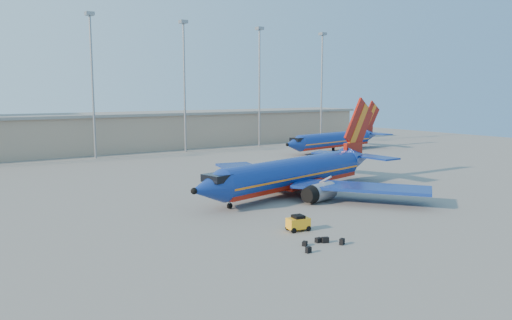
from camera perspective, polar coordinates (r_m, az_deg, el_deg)
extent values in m
plane|color=slate|center=(65.51, -2.01, -3.86)|extent=(220.00, 220.00, 0.00)
cube|color=gray|center=(121.06, -12.71, 3.20)|extent=(120.00, 15.00, 8.00)
cube|color=slate|center=(120.81, -12.77, 5.18)|extent=(122.00, 16.00, 0.60)
cylinder|color=gray|center=(104.50, -18.16, 7.81)|extent=(0.44, 0.44, 28.00)
cube|color=gray|center=(105.59, -18.50, 15.58)|extent=(1.60, 1.60, 0.70)
cylinder|color=gray|center=(111.74, -8.17, 8.08)|extent=(0.44, 0.44, 28.00)
cube|color=gray|center=(112.76, -8.31, 15.36)|extent=(1.60, 1.60, 0.70)
cylinder|color=gray|center=(121.87, 0.39, 8.12)|extent=(0.44, 0.44, 28.00)
cube|color=gray|center=(122.80, 0.40, 14.81)|extent=(1.60, 1.60, 0.70)
cylinder|color=gray|center=(134.22, 7.51, 8.02)|extent=(0.44, 0.44, 28.00)
cube|color=gray|center=(135.08, 7.62, 14.09)|extent=(1.60, 1.60, 0.70)
cylinder|color=navy|center=(64.94, 4.25, -1.45)|extent=(25.26, 9.35, 3.86)
cube|color=maroon|center=(65.11, 4.24, -2.31)|extent=(25.10, 8.64, 1.36)
cube|color=orange|center=(64.98, 4.25, -1.68)|extent=(25.27, 9.39, 0.23)
cone|color=navy|center=(54.41, -5.50, -3.25)|extent=(5.13, 4.74, 3.86)
cube|color=black|center=(55.12, -4.46, -2.05)|extent=(3.05, 3.20, 0.83)
cone|color=navy|center=(77.25, 11.33, 0.16)|extent=(6.15, 4.97, 3.86)
cube|color=maroon|center=(76.38, 11.03, 1.15)|extent=(4.40, 1.54, 2.29)
cube|color=maroon|center=(77.30, 11.68, 3.92)|extent=(7.54, 2.04, 8.32)
cube|color=orange|center=(77.12, 11.59, 3.92)|extent=(5.06, 1.56, 6.53)
cube|color=navy|center=(78.73, 8.99, 0.78)|extent=(5.65, 7.37, 0.23)
cube|color=navy|center=(75.04, 13.48, 0.32)|extent=(3.23, 6.72, 0.23)
cube|color=navy|center=(72.22, -0.67, -1.25)|extent=(8.23, 16.87, 0.37)
cube|color=navy|center=(61.21, 11.89, -3.05)|extent=(13.88, 16.06, 0.37)
cube|color=maroon|center=(65.58, 4.52, -2.61)|extent=(7.01, 5.36, 1.04)
cylinder|color=gray|center=(67.77, -0.01, -2.43)|extent=(4.15, 2.97, 2.19)
cylinder|color=gray|center=(61.03, 7.48, -3.63)|extent=(4.15, 2.97, 2.19)
cylinder|color=gray|center=(57.02, -3.03, -5.02)|extent=(0.30, 0.30, 1.15)
cylinder|color=black|center=(57.07, -3.03, -5.26)|extent=(0.71, 0.40, 0.67)
cylinder|color=black|center=(68.23, 3.27, -3.02)|extent=(0.98, 0.75, 0.88)
cylinder|color=black|center=(64.98, 6.96, -3.61)|extent=(0.98, 0.75, 0.88)
cylinder|color=navy|center=(113.71, 8.84, 2.28)|extent=(22.93, 6.92, 3.49)
cube|color=maroon|center=(113.80, 8.83, 1.83)|extent=(22.83, 6.26, 1.23)
cube|color=orange|center=(113.73, 8.84, 2.16)|extent=(22.94, 6.95, 0.21)
cone|color=navy|center=(103.62, 4.28, 1.83)|extent=(4.45, 4.06, 3.49)
cube|color=black|center=(104.43, 4.74, 2.36)|extent=(2.61, 2.77, 0.76)
cone|color=navy|center=(124.77, 12.78, 2.81)|extent=(5.39, 4.20, 3.49)
cube|color=maroon|center=(124.05, 12.60, 3.38)|extent=(4.00, 1.12, 2.08)
cube|color=maroon|center=(124.95, 12.98, 4.91)|extent=(6.90, 1.36, 7.54)
cube|color=orange|center=(124.79, 12.94, 4.91)|extent=(4.62, 1.10, 5.91)
cube|color=navy|center=(126.25, 11.48, 3.14)|extent=(4.79, 6.66, 0.21)
cube|color=navy|center=(122.64, 13.92, 2.93)|extent=(3.17, 6.19, 0.21)
cylinder|color=black|center=(113.93, 8.82, 1.22)|extent=(0.75, 0.75, 0.85)
cube|color=#FBA516|center=(48.20, 4.84, -7.20)|extent=(2.28, 1.52, 1.01)
cube|color=black|center=(48.04, 4.85, -6.50)|extent=(1.17, 1.25, 0.35)
cylinder|color=black|center=(48.41, 3.67, -7.72)|extent=(0.55, 0.26, 0.52)
cylinder|color=black|center=(47.48, 4.32, -8.04)|extent=(0.55, 0.26, 0.52)
cylinder|color=black|center=(49.18, 5.33, -7.49)|extent=(0.55, 0.26, 0.52)
cylinder|color=black|center=(48.26, 6.00, -7.80)|extent=(0.55, 0.26, 0.52)
cube|color=black|center=(42.02, 6.01, -10.18)|extent=(0.50, 0.37, 0.50)
cube|color=black|center=(44.89, 7.92, -9.04)|extent=(0.71, 0.57, 0.50)
cube|color=black|center=(44.57, 9.80, -9.18)|extent=(0.61, 0.53, 0.54)
cube|color=black|center=(43.86, 5.60, -9.49)|extent=(0.64, 0.60, 0.39)
cube|color=black|center=(44.89, 7.16, -9.07)|extent=(0.60, 0.44, 0.43)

